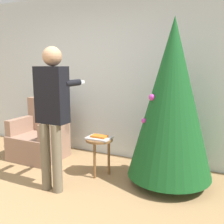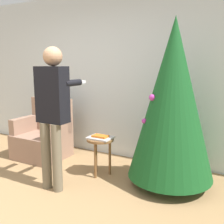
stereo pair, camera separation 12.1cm
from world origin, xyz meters
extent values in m
plane|color=#99754C|center=(0.00, 0.00, 0.00)|extent=(14.00, 14.00, 0.00)
cube|color=silver|center=(0.00, 2.23, 1.35)|extent=(8.00, 0.06, 2.70)
cylinder|color=brown|center=(1.32, 1.54, 0.06)|extent=(0.10, 0.10, 0.12)
cone|color=#144C1E|center=(1.32, 1.54, 1.12)|extent=(1.07, 1.07, 1.99)
sphere|color=red|center=(0.94, 1.75, 0.56)|extent=(0.10, 0.10, 0.10)
sphere|color=red|center=(1.12, 1.85, 0.79)|extent=(0.09, 0.09, 0.09)
sphere|color=#B23399|center=(1.03, 1.34, 0.86)|extent=(0.06, 0.06, 0.06)
sphere|color=#2856B2|center=(1.57, 1.76, 0.93)|extent=(0.07, 0.07, 0.07)
sphere|color=white|center=(1.03, 1.67, 0.97)|extent=(0.07, 0.07, 0.07)
sphere|color=#B23399|center=(1.13, 1.35, 1.15)|extent=(0.08, 0.08, 0.08)
cube|color=#93705B|center=(-0.85, 1.51, 0.20)|extent=(0.79, 0.70, 0.40)
cube|color=#93705B|center=(-0.85, 1.79, 0.69)|extent=(0.79, 0.14, 0.57)
cube|color=#93705B|center=(-1.19, 1.51, 0.53)|extent=(0.12, 0.63, 0.26)
cube|color=#93705B|center=(-0.51, 1.51, 0.53)|extent=(0.12, 0.63, 0.26)
cylinder|color=#6B604C|center=(-0.01, 0.71, 0.42)|extent=(0.12, 0.12, 0.85)
cylinder|color=#6B604C|center=(0.16, 0.71, 0.42)|extent=(0.12, 0.12, 0.85)
cube|color=black|center=(0.08, 0.77, 1.19)|extent=(0.38, 0.20, 0.67)
sphere|color=tan|center=(0.08, 0.81, 1.64)|extent=(0.23, 0.23, 0.23)
cylinder|color=black|center=(-0.09, 0.96, 1.32)|extent=(0.08, 0.30, 0.08)
cylinder|color=black|center=(0.24, 0.96, 1.32)|extent=(0.08, 0.30, 0.08)
cube|color=white|center=(0.24, 1.15, 1.32)|extent=(0.04, 0.14, 0.04)
cylinder|color=brown|center=(0.37, 1.38, 0.51)|extent=(0.38, 0.38, 0.03)
cylinder|color=brown|center=(0.37, 1.25, 0.25)|extent=(0.04, 0.04, 0.50)
cylinder|color=brown|center=(0.49, 1.45, 0.25)|extent=(0.04, 0.04, 0.50)
cylinder|color=brown|center=(0.26, 1.45, 0.25)|extent=(0.04, 0.04, 0.50)
cube|color=silver|center=(0.37, 1.38, 0.54)|extent=(0.33, 0.26, 0.02)
cube|color=orange|center=(0.37, 1.38, 0.56)|extent=(0.22, 0.13, 0.02)
camera|label=1|loc=(2.09, -1.68, 1.55)|focal=42.00mm
camera|label=2|loc=(2.20, -1.62, 1.55)|focal=42.00mm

